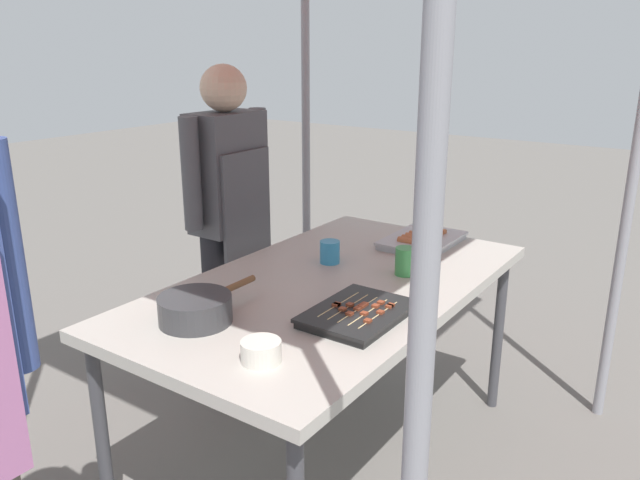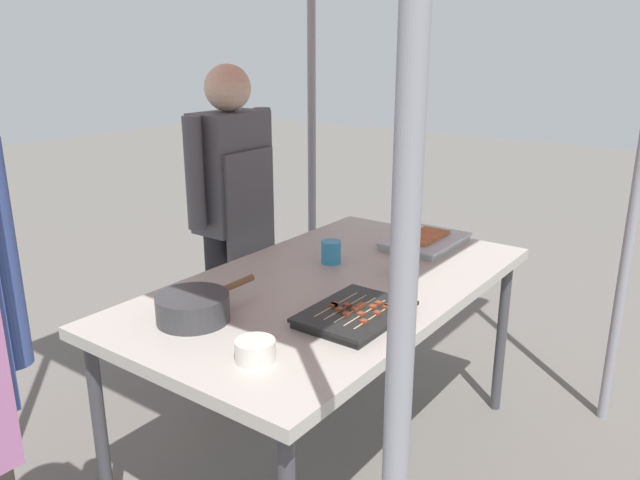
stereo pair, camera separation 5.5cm
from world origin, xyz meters
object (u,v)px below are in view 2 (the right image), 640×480
tray_meat_skewers (355,314)px  drink_cup_near_edge (331,252)px  stall_table (331,296)px  tray_grilled_sausages (425,240)px  drink_cup_by_wok (406,262)px  condiment_bowl (255,350)px  vendor_woman (233,203)px  cooking_wok (193,306)px

tray_meat_skewers → drink_cup_near_edge: size_ratio=4.01×
stall_table → drink_cup_near_edge: 0.23m
tray_grilled_sausages → tray_meat_skewers: (-0.81, -0.17, -0.00)m
drink_cup_by_wok → tray_grilled_sausages: bearing=16.3°
condiment_bowl → vendor_woman: bearing=46.2°
tray_meat_skewers → vendor_woman: (0.50, 1.00, 0.11)m
tray_meat_skewers → drink_cup_by_wok: bearing=8.4°
stall_table → condiment_bowl: (-0.60, -0.17, 0.08)m
stall_table → tray_grilled_sausages: bearing=-6.9°
drink_cup_by_wok → cooking_wok: bearing=155.5°
tray_grilled_sausages → drink_cup_by_wok: bearing=-163.7°
condiment_bowl → drink_cup_by_wok: (0.82, -0.01, 0.02)m
drink_cup_near_edge → vendor_woman: size_ratio=0.06×
drink_cup_near_edge → vendor_woman: bearing=79.8°
tray_meat_skewers → vendor_woman: bearing=63.4°
tray_grilled_sausages → condiment_bowl: 1.20m
stall_table → vendor_woman: bearing=69.3°
drink_cup_near_edge → tray_meat_skewers: bearing=-136.5°
cooking_wok → drink_cup_by_wok: (0.74, -0.34, 0.01)m
condiment_bowl → drink_cup_near_edge: bearing=20.9°
tray_meat_skewers → condiment_bowl: size_ratio=3.20×
cooking_wok → vendor_woman: bearing=36.6°
drink_cup_by_wok → stall_table: bearing=140.4°
drink_cup_by_wok → vendor_woman: bearing=86.0°
tray_grilled_sausages → condiment_bowl: (-1.20, -0.10, 0.01)m
tray_grilled_sausages → drink_cup_by_wok: drink_cup_by_wok is taller
stall_table → drink_cup_by_wok: drink_cup_by_wok is taller
drink_cup_by_wok → vendor_woman: vendor_woman is taller
cooking_wok → drink_cup_by_wok: drink_cup_by_wok is taller
drink_cup_near_edge → drink_cup_by_wok: 0.31m
cooking_wok → vendor_woman: vendor_woman is taller
vendor_woman → stall_table: bearing=69.3°
cooking_wok → drink_cup_near_edge: 0.69m
tray_meat_skewers → drink_cup_by_wok: drink_cup_by_wok is taller
drink_cup_near_edge → stall_table: bearing=-144.6°
stall_table → cooking_wok: 0.55m
condiment_bowl → vendor_woman: vendor_woman is taller
cooking_wok → tray_grilled_sausages: bearing=-11.5°
cooking_wok → drink_cup_near_edge: size_ratio=4.35×
condiment_bowl → tray_grilled_sausages: bearing=4.8°
tray_grilled_sausages → drink_cup_by_wok: (-0.38, -0.11, 0.03)m
tray_grilled_sausages → drink_cup_near_edge: drink_cup_near_edge is taller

